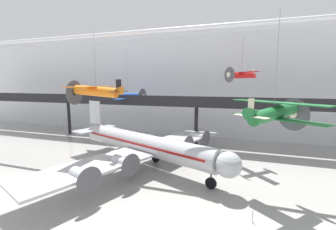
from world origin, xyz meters
name	(u,v)px	position (x,y,z in m)	size (l,w,h in m)	color
ground_plane	(132,227)	(0.00, 0.00, 0.00)	(260.00, 260.00, 0.00)	#9E9B96
hangar_back_wall	(204,87)	(0.00, 35.43, 11.12)	(140.00, 3.00, 22.24)	silver
mezzanine_walkway	(195,105)	(0.00, 25.69, 7.93)	(110.00, 3.20, 9.57)	black
ceiling_truss_beam	(180,29)	(0.00, 14.41, 18.99)	(120.00, 0.60, 0.60)	silver
airliner_silver_main	(143,144)	(-5.04, 13.05, 3.24)	(28.05, 32.88, 8.85)	#B7BABF
suspended_plane_red_highwing	(242,75)	(7.98, 20.20, 13.12)	(5.28, 5.32, 6.69)	red
suspended_plane_blue_trainer	(128,96)	(-14.43, 26.27, 9.23)	(7.77, 9.55, 11.03)	#1E4CAD
suspended_plane_orange_highwing	(96,91)	(-10.33, 10.12, 10.88)	(7.73, 9.47, 9.68)	orange
suspended_plane_green_biplane	(274,113)	(11.12, 7.70, 9.10)	(8.20, 7.78, 11.47)	#1E6B33
stanchion_barrier	(252,218)	(9.54, 3.87, 0.33)	(0.36, 0.36, 1.08)	#B2B5BA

